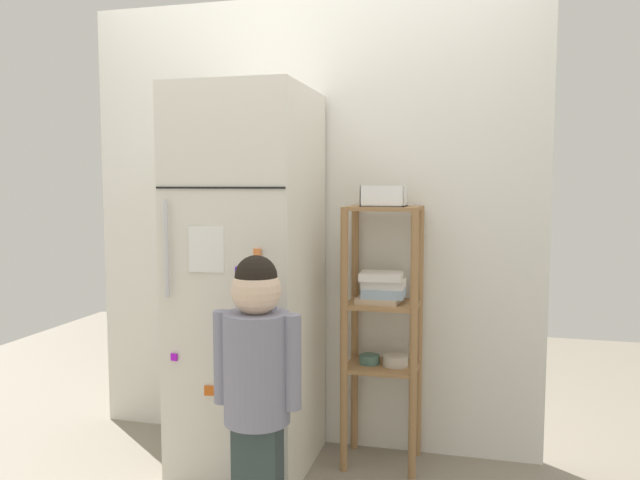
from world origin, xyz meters
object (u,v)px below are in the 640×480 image
(pantry_shelf_unit, at_px, (383,312))
(fruit_bin, at_px, (384,199))
(refrigerator, at_px, (248,281))
(child_standing, at_px, (257,367))

(pantry_shelf_unit, bearing_deg, fruit_bin, -68.82)
(refrigerator, bearing_deg, pantry_shelf_unit, 15.99)
(child_standing, distance_m, fruit_bin, 1.01)
(refrigerator, distance_m, fruit_bin, 0.74)
(refrigerator, xyz_separation_m, pantry_shelf_unit, (0.61, 0.17, -0.15))
(refrigerator, bearing_deg, fruit_bin, 15.18)
(child_standing, bearing_deg, pantry_shelf_unit, 62.65)
(pantry_shelf_unit, relative_size, fruit_bin, 6.18)
(refrigerator, distance_m, child_standing, 0.64)
(child_standing, relative_size, pantry_shelf_unit, 0.87)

